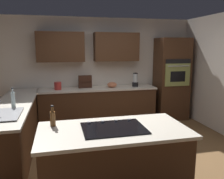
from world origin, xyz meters
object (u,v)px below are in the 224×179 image
oil_bottle (53,118)px  kettle (58,86)px  mixing_bowl (112,85)px  spice_rack (85,82)px  dish_soap_bottle (13,99)px  sink_unit (3,114)px  blender (135,81)px  cooktop (113,128)px  wall_oven (171,79)px

oil_bottle → kettle: bearing=-91.5°
mixing_bowl → oil_bottle: bearing=62.0°
mixing_bowl → spice_rack: bearing=-8.6°
dish_soap_bottle → oil_bottle: (-0.65, 1.11, -0.03)m
sink_unit → oil_bottle: size_ratio=2.63×
spice_rack → oil_bottle: spice_rack is taller
kettle → dish_soap_bottle: bearing=63.8°
spice_rack → oil_bottle: size_ratio=1.20×
mixing_bowl → kettle: (1.30, 0.00, 0.02)m
blender → spice_rack: blender is taller
sink_unit → dish_soap_bottle: bearing=-97.0°
kettle → spice_rack: bearing=-171.4°
mixing_bowl → dish_soap_bottle: 2.49m
spice_rack → dish_soap_bottle: dish_soap_bottle is taller
mixing_bowl → cooktop: bearing=77.2°
sink_unit → cooktop: size_ratio=0.92×
dish_soap_bottle → blender: bearing=-150.8°
cooktop → sink_unit: bearing=-31.9°
cooktop → kettle: (0.65, -2.84, 0.08)m
wall_oven → cooktop: wall_oven is taller
sink_unit → mixing_bowl: size_ratio=2.93×
cooktop → dish_soap_bottle: bearing=-45.0°
spice_rack → kettle: spice_rack is taller
spice_rack → sink_unit: bearing=55.0°
blender → dish_soap_bottle: bearing=29.2°
wall_oven → cooktop: (2.25, 2.85, -0.15)m
cooktop → oil_bottle: size_ratio=2.86×
kettle → dish_soap_bottle: 1.63m
dish_soap_bottle → mixing_bowl: bearing=-144.1°
sink_unit → dish_soap_bottle: size_ratio=2.13×
sink_unit → spice_rack: size_ratio=2.19×
wall_oven → oil_bottle: (2.97, 2.59, -0.05)m
mixing_bowl → spice_rack: 0.66m
cooktop → oil_bottle: 0.77m
blender → kettle: 1.90m
mixing_bowl → sink_unit: bearing=43.1°
spice_rack → kettle: 0.66m
cooktop → mixing_bowl: 2.91m
wall_oven → kettle: size_ratio=11.91×
spice_rack → kettle: bearing=8.6°
blender → dish_soap_bottle: 3.00m
wall_oven → mixing_bowl: size_ratio=8.81×
sink_unit → oil_bottle: oil_bottle is taller
cooktop → spice_rack: bearing=-89.9°
wall_oven → sink_unit: (3.68, 1.96, -0.14)m
cooktop → mixing_bowl: (-0.65, -2.84, 0.06)m
dish_soap_bottle → sink_unit: bearing=83.0°
sink_unit → blender: (-2.68, -1.94, 0.13)m
cooktop → blender: blender is taller
wall_oven → mixing_bowl: wall_oven is taller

